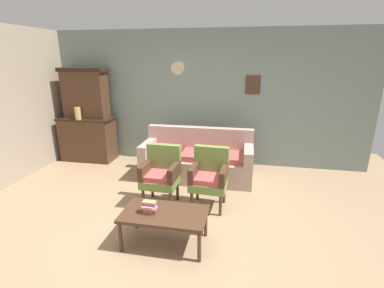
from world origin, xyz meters
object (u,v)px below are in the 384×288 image
Objects in this scene: armchair_near_cabinet at (209,175)px; book_stack_on_table at (149,207)px; armchair_near_couch_end at (161,173)px; coffee_table at (164,216)px; floral_couch at (197,161)px; side_cabinet at (88,139)px; vase_on_cabinet at (78,113)px.

book_stack_on_table is (-0.57, -1.04, -0.00)m from armchair_near_cabinet.
armchair_near_couch_end is 0.90× the size of coffee_table.
floral_couch and armchair_near_couch_end have the same top height.
armchair_near_cabinet is at bearing -28.11° from side_cabinet.
armchair_near_couch_end is 0.73m from armchair_near_cabinet.
side_cabinet reaches higher than book_stack_on_table.
coffee_table is at bearing -91.15° from floral_couch.
book_stack_on_table is at bearing -95.86° from floral_couch.
armchair_near_couch_end reaches higher than coffee_table.
side_cabinet reaches higher than floral_couch.
armchair_near_cabinet is at bearing 61.27° from book_stack_on_table.
coffee_table is (-0.40, -1.00, -0.12)m from armchair_near_cabinet.
coffee_table is at bearing -71.03° from armchair_near_couch_end.
coffee_table is at bearing 12.35° from book_stack_on_table.
armchair_near_cabinet is at bearing 3.33° from armchair_near_couch_end.
vase_on_cabinet is 0.28× the size of armchair_near_cabinet.
armchair_near_couch_end is 1.01m from book_stack_on_table.
side_cabinet is 2.65m from armchair_near_couch_end.
book_stack_on_table reaches higher than coffee_table.
armchair_near_couch_end is at bearing -32.37° from vase_on_cabinet.
armchair_near_couch_end reaches higher than book_stack_on_table.
book_stack_on_table is at bearing -45.39° from vase_on_cabinet.
floral_couch is (2.50, -0.51, -0.14)m from side_cabinet.
floral_couch is at bearing 109.45° from armchair_near_cabinet.
floral_couch is at bearing -7.44° from vase_on_cabinet.
floral_couch is at bearing 88.85° from coffee_table.
coffee_table is at bearing -45.76° from side_cabinet.
side_cabinet is 1.16× the size of coffee_table.
armchair_near_cabinet is (0.73, 0.04, 0.00)m from armchair_near_couch_end.
vase_on_cabinet reaches higher than armchair_near_couch_end.
side_cabinet is 3.53m from coffee_table.
armchair_near_cabinet is at bearing 68.28° from coffee_table.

